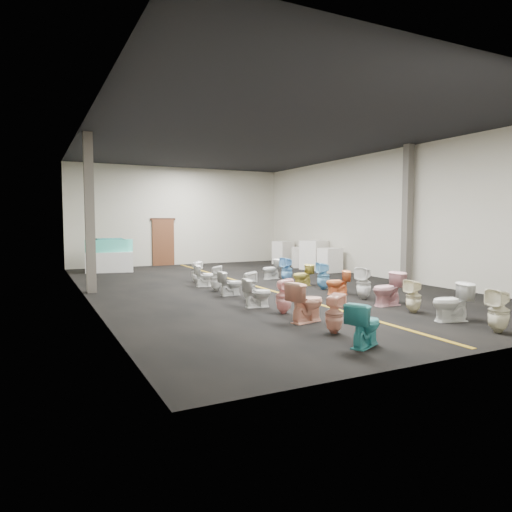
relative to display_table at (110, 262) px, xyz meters
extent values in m
plane|color=black|center=(3.44, -6.26, -0.40)|extent=(16.00, 16.00, 0.00)
plane|color=black|center=(3.44, -6.26, 4.10)|extent=(16.00, 16.00, 0.00)
plane|color=#BBB6A0|center=(3.44, 1.74, 1.85)|extent=(10.00, 0.00, 10.00)
plane|color=#BBB6A0|center=(3.44, -14.26, 1.85)|extent=(10.00, 0.00, 10.00)
plane|color=#BBB6A0|center=(-1.56, -6.26, 1.85)|extent=(0.00, 16.00, 16.00)
plane|color=#BBB6A0|center=(8.44, -6.26, 1.85)|extent=(0.00, 16.00, 16.00)
cube|color=#8B6814|center=(3.44, -6.26, -0.40)|extent=(0.12, 15.60, 0.01)
cube|color=#562D19|center=(2.64, 1.68, 0.65)|extent=(1.00, 0.10, 2.10)
cube|color=#331C11|center=(2.64, 1.69, 1.72)|extent=(1.15, 0.08, 0.10)
cube|color=#59544C|center=(-1.31, -5.26, 1.85)|extent=(0.25, 0.25, 4.50)
cube|color=#59544C|center=(8.19, -7.76, 1.85)|extent=(0.25, 0.25, 4.50)
cube|color=white|center=(0.00, 0.00, 0.00)|extent=(1.93, 1.20, 0.80)
cube|color=#47CDB5|center=(0.00, 0.00, 0.65)|extent=(1.23, 0.71, 0.50)
cylinder|color=#47CDB5|center=(-0.60, -0.03, 0.65)|extent=(0.66, 0.66, 0.50)
cylinder|color=#47CDB5|center=(0.60, 0.03, 0.65)|extent=(0.66, 0.66, 0.50)
cube|color=teal|center=(0.00, 0.00, 0.85)|extent=(1.01, 0.50, 0.20)
cube|color=silver|center=(7.84, -4.02, 0.08)|extent=(0.75, 0.75, 0.96)
cube|color=silver|center=(7.84, -2.88, 0.21)|extent=(1.12, 1.12, 1.21)
cube|color=silver|center=(7.84, -1.91, 0.04)|extent=(1.01, 1.01, 0.88)
cube|color=silver|center=(7.84, -0.29, 0.14)|extent=(0.89, 0.89, 1.08)
imported|color=teal|center=(1.97, -13.15, -0.03)|extent=(0.83, 0.68, 0.74)
imported|color=#E8A690|center=(2.04, -12.23, -0.04)|extent=(0.43, 0.43, 0.72)
imported|color=#F1AB90|center=(2.10, -11.21, 0.01)|extent=(0.89, 0.64, 0.82)
imported|color=#FAB6B3|center=(2.11, -10.27, -0.01)|extent=(0.41, 0.41, 0.78)
imported|color=silver|center=(1.93, -9.34, -0.06)|extent=(0.70, 0.45, 0.68)
imported|color=silver|center=(2.13, -8.47, -0.02)|extent=(0.41, 0.40, 0.76)
imported|color=silver|center=(2.04, -7.50, -0.07)|extent=(0.67, 0.40, 0.67)
imported|color=silver|center=(1.98, -6.56, -0.03)|extent=(0.44, 0.43, 0.74)
imported|color=white|center=(2.02, -5.54, -0.06)|extent=(0.69, 0.43, 0.68)
imported|color=white|center=(2.06, -4.58, -0.05)|extent=(0.43, 0.42, 0.71)
imported|color=beige|center=(4.75, -13.52, 0.01)|extent=(0.38, 0.37, 0.81)
imported|color=silver|center=(4.77, -12.47, 0.00)|extent=(0.87, 0.64, 0.79)
imported|color=#F5EBC4|center=(4.73, -11.49, -0.03)|extent=(0.35, 0.34, 0.75)
imported|color=#DD9DA4|center=(4.82, -10.59, 0.01)|extent=(0.80, 0.46, 0.81)
imported|color=white|center=(4.89, -9.62, 0.02)|extent=(0.51, 0.50, 0.85)
imported|color=#F38044|center=(4.77, -8.66, -0.07)|extent=(0.73, 0.55, 0.66)
imported|color=#6CB4DF|center=(4.92, -7.76, 0.01)|extent=(0.44, 0.44, 0.82)
imported|color=gold|center=(4.81, -6.80, -0.06)|extent=(0.67, 0.41, 0.67)
imported|color=#70B3E9|center=(4.82, -5.78, 0.01)|extent=(0.43, 0.43, 0.82)
imported|color=silver|center=(4.73, -4.88, -0.05)|extent=(0.72, 0.45, 0.70)
camera|label=1|loc=(-2.86, -18.88, 1.64)|focal=32.00mm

